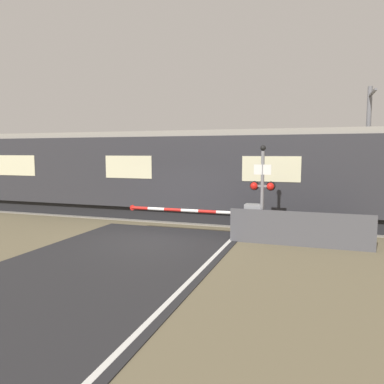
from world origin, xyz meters
TOP-DOWN VIEW (x-y plane):
  - ground_plane at (0.00, 0.00)m, footprint 80.00×80.00m
  - track_bed at (0.00, 4.40)m, footprint 36.00×3.20m
  - train at (-2.42, 4.39)m, footprint 21.68×3.07m
  - crossing_barrier at (2.88, 1.09)m, footprint 4.94×0.44m
  - signal_post at (3.51, 0.88)m, footprint 0.83×0.26m
  - catenary_pole at (7.21, 6.60)m, footprint 0.20×1.90m
  - roadside_fence at (4.72, 0.62)m, footprint 4.38×0.06m

SIDE VIEW (x-z plane):
  - ground_plane at x=0.00m, z-range 0.00..0.00m
  - track_bed at x=0.00m, z-range -0.04..0.09m
  - roadside_fence at x=4.72m, z-range 0.00..1.10m
  - crossing_barrier at x=2.88m, z-range 0.04..1.25m
  - signal_post at x=3.51m, z-range 0.22..3.38m
  - train at x=-2.42m, z-range 0.05..3.86m
  - catenary_pole at x=7.21m, z-range 0.15..5.89m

